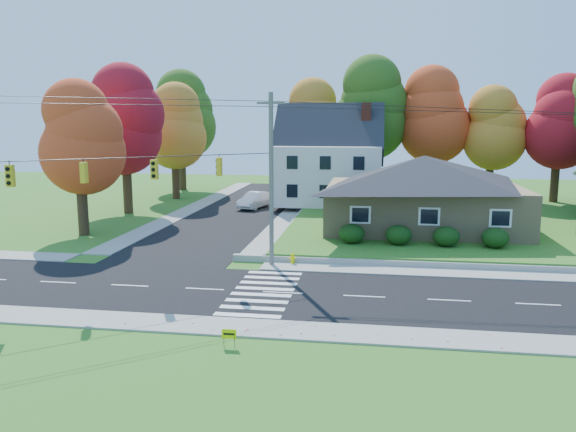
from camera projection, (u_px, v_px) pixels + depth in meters
ground at (283, 293)px, 27.75m from camera, size 120.00×120.00×0.00m
road_main at (283, 293)px, 27.75m from camera, size 90.00×8.00×0.02m
road_cross at (244, 209)px, 54.28m from camera, size 8.00×44.00×0.02m
sidewalk_north at (296, 267)px, 32.62m from camera, size 90.00×2.00×0.08m
sidewalk_south at (263, 329)px, 22.87m from camera, size 90.00×2.00×0.08m
lawn at (479, 221)px, 46.25m from camera, size 30.00×30.00×0.50m
ranch_house at (423, 191)px, 41.61m from camera, size 14.60×10.60×5.40m
colonial_house at (329, 161)px, 54.27m from camera, size 10.40×8.40×9.60m
hedge_row at (422, 236)px, 36.00m from camera, size 10.70×1.70×1.27m
traffic_infrastructure at (284, 186)px, 28.23m from camera, size 38.10×10.66×10.00m
tree_lot_0 at (315, 122)px, 59.80m from camera, size 6.72×6.72×12.51m
tree_lot_1 at (372, 109)px, 57.71m from camera, size 7.84×7.84×14.60m
tree_lot_2 at (431, 116)px, 57.91m from camera, size 7.28×7.28×13.56m
tree_lot_3 at (492, 129)px, 56.26m from camera, size 6.16×6.16×11.47m
tree_lot_4 at (559, 122)px, 54.29m from camera, size 6.72×6.72×12.51m
tree_west_0 at (78, 138)px, 40.77m from camera, size 6.16×6.16×11.47m
tree_west_1 at (124, 120)px, 50.45m from camera, size 7.28×7.28×13.56m
tree_west_2 at (174, 127)px, 60.16m from camera, size 6.72×6.72×12.51m
tree_west_3 at (181, 115)px, 68.03m from camera, size 7.84×7.84×14.60m
white_car at (255, 200)px, 54.52m from camera, size 2.87×5.03×1.57m
fire_hydrant at (293, 259)px, 33.22m from camera, size 0.40×0.31×0.69m
yard_sign at (229, 334)px, 21.04m from camera, size 0.56×0.05×0.70m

